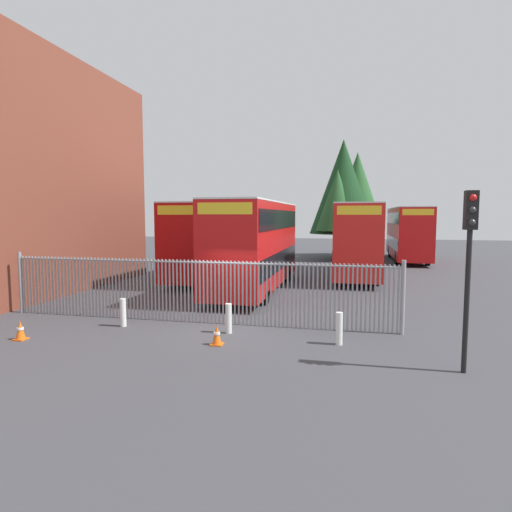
{
  "coord_description": "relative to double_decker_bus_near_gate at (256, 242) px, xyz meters",
  "views": [
    {
      "loc": [
        4.01,
        -13.9,
        3.71
      ],
      "look_at": [
        0.0,
        4.0,
        2.0
      ],
      "focal_mm": 30.03,
      "sensor_mm": 36.0,
      "label": 1
    }
  ],
  "objects": [
    {
      "name": "double_decker_bus_behind_fence_right",
      "position": [
        4.97,
        6.25,
        0.0
      ],
      "size": [
        2.54,
        10.81,
        4.42
      ],
      "color": "red",
      "rests_on": "ground"
    },
    {
      "name": "double_decker_bus_far_back",
      "position": [
        9.19,
        16.75,
        0.0
      ],
      "size": [
        2.54,
        10.81,
        4.42
      ],
      "color": "red",
      "rests_on": "ground"
    },
    {
      "name": "tree_tall_back",
      "position": [
        3.84,
        16.38,
        3.75
      ],
      "size": [
        5.52,
        5.52,
        10.12
      ],
      "color": "#4C3823",
      "rests_on": "ground"
    },
    {
      "name": "bollard_center_front",
      "position": [
        0.88,
        -7.96,
        -1.95
      ],
      "size": [
        0.2,
        0.2,
        0.95
      ],
      "primitive_type": "cylinder",
      "color": "silver",
      "rests_on": "ground"
    },
    {
      "name": "double_decker_bus_near_gate",
      "position": [
        0.0,
        0.0,
        0.0
      ],
      "size": [
        2.54,
        10.81,
        4.42
      ],
      "color": "red",
      "rests_on": "ground"
    },
    {
      "name": "tree_mid_row",
      "position": [
        5.04,
        20.3,
        3.85
      ],
      "size": [
        4.6,
        4.6,
        9.57
      ],
      "color": "#4C3823",
      "rests_on": "ground"
    },
    {
      "name": "traffic_cone_mid_forecourt",
      "position": [
        0.9,
        -9.24,
        -2.13
      ],
      "size": [
        0.34,
        0.34,
        0.59
      ],
      "color": "orange",
      "rests_on": "ground"
    },
    {
      "name": "double_decker_bus_behind_fence_left",
      "position": [
        -3.46,
        3.8,
        0.0
      ],
      "size": [
        2.54,
        10.81,
        4.42
      ],
      "color": "#B70C0C",
      "rests_on": "ground"
    },
    {
      "name": "palisade_fence",
      "position": [
        -0.75,
        -6.88,
        -1.24
      ],
      "size": [
        14.14,
        0.14,
        2.35
      ],
      "color": "gray",
      "rests_on": "ground"
    },
    {
      "name": "tree_short_side",
      "position": [
        3.42,
        15.2,
        2.58
      ],
      "size": [
        3.52,
        3.52,
        7.54
      ],
      "color": "#4C3823",
      "rests_on": "ground"
    },
    {
      "name": "traffic_light_kerbside",
      "position": [
        7.31,
        -10.06,
        0.56
      ],
      "size": [
        0.28,
        0.33,
        4.3
      ],
      "color": "black",
      "rests_on": "ground"
    },
    {
      "name": "bollard_near_left",
      "position": [
        -2.82,
        -7.93,
        -1.95
      ],
      "size": [
        0.2,
        0.2,
        0.95
      ],
      "primitive_type": "cylinder",
      "color": "silver",
      "rests_on": "ground"
    },
    {
      "name": "ground_plane",
      "position": [
        0.64,
        1.12,
        -2.42
      ],
      "size": [
        100.0,
        100.0,
        0.0
      ],
      "primitive_type": "plane",
      "color": "#3D3D42"
    },
    {
      "name": "traffic_cone_by_gate",
      "position": [
        -5.02,
        -10.04,
        -2.13
      ],
      "size": [
        0.34,
        0.34,
        0.59
      ],
      "color": "orange",
      "rests_on": "ground"
    },
    {
      "name": "bollard_near_right",
      "position": [
        4.35,
        -8.43,
        -1.95
      ],
      "size": [
        0.2,
        0.2,
        0.95
      ],
      "primitive_type": "cylinder",
      "color": "silver",
      "rests_on": "ground"
    }
  ]
}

